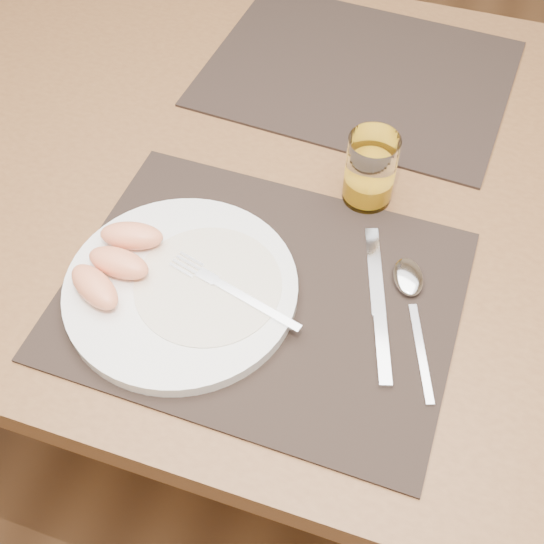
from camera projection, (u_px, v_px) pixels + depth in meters
The scene contains 11 objects.
ground at pixel (298, 412), 1.52m from camera, with size 5.00×5.00×0.00m, color brown.
table at pixel (312, 210), 0.99m from camera, with size 1.40×0.90×0.75m.
placemat_near at pixel (261, 294), 0.79m from camera, with size 0.45×0.35×0.00m, color black.
placemat_far at pixel (358, 73), 1.04m from camera, with size 0.45×0.35×0.00m, color black.
plate at pixel (181, 288), 0.79m from camera, with size 0.27×0.27×0.02m, color white.
plate_dressing at pixel (208, 284), 0.78m from camera, with size 0.17×0.17×0.00m.
fork at pixel (224, 286), 0.78m from camera, with size 0.17×0.06×0.00m.
knife at pixel (379, 315), 0.77m from camera, with size 0.08×0.21×0.01m.
spoon at pixel (410, 287), 0.79m from camera, with size 0.09×0.19×0.01m.
juice_glass at pixel (370, 172), 0.85m from camera, with size 0.06×0.06×0.10m.
grapefruit_wedges at pixel (115, 261), 0.78m from camera, with size 0.09×0.14×0.03m.
Camera 1 is at (0.16, -0.65, 1.40)m, focal length 45.00 mm.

